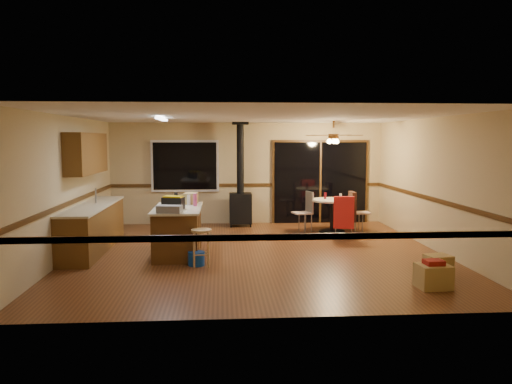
{
  "coord_description": "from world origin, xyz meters",
  "views": [
    {
      "loc": [
        -0.67,
        -9.37,
        2.17
      ],
      "look_at": [
        0.0,
        0.3,
        1.15
      ],
      "focal_mm": 35.0,
      "sensor_mm": 36.0,
      "label": 1
    }
  ],
  "objects": [
    {
      "name": "window",
      "position": [
        -1.6,
        3.45,
        1.5
      ],
      "size": [
        1.72,
        0.1,
        1.32
      ],
      "primitive_type": "cube",
      "color": "black",
      "rests_on": "ground"
    },
    {
      "name": "chair_left",
      "position": [
        1.32,
        2.18,
        0.59
      ],
      "size": [
        0.49,
        0.49,
        0.51
      ],
      "color": "tan",
      "rests_on": "ground"
    },
    {
      "name": "blue_bucket",
      "position": [
        -1.12,
        -0.86,
        0.12
      ],
      "size": [
        0.33,
        0.33,
        0.24
      ],
      "primitive_type": "cylinder",
      "rotation": [
        0.0,
        0.0,
        -0.18
      ],
      "color": "#0C3FAE",
      "rests_on": "floor"
    },
    {
      "name": "sliding_door",
      "position": [
        1.9,
        3.45,
        1.05
      ],
      "size": [
        2.52,
        0.1,
        2.1
      ],
      "primitive_type": "cube",
      "color": "black",
      "rests_on": "ground"
    },
    {
      "name": "ceiling",
      "position": [
        0.0,
        0.0,
        2.6
      ],
      "size": [
        7.0,
        7.0,
        0.0
      ],
      "primitive_type": "plane",
      "rotation": [
        3.14,
        0.0,
        0.0
      ],
      "color": "silver",
      "rests_on": "ground"
    },
    {
      "name": "glass_red",
      "position": [
        1.77,
        2.15,
        0.86
      ],
      "size": [
        0.08,
        0.08,
        0.16
      ],
      "primitive_type": "cylinder",
      "rotation": [
        0.0,
        0.0,
        0.38
      ],
      "color": "#590C14",
      "rests_on": "dining_table"
    },
    {
      "name": "countertop",
      "position": [
        -3.2,
        0.5,
        0.88
      ],
      "size": [
        0.64,
        3.04,
        0.04
      ],
      "primitive_type": "cube",
      "color": "beige",
      "rests_on": "lower_cabinets"
    },
    {
      "name": "bottle_white",
      "position": [
        -1.31,
        0.34,
        1.0
      ],
      "size": [
        0.08,
        0.08,
        0.2
      ],
      "primitive_type": "cylinder",
      "rotation": [
        0.0,
        0.0,
        0.17
      ],
      "color": "white",
      "rests_on": "kitchen_island"
    },
    {
      "name": "toolbox_yellow_lid",
      "position": [
        -1.56,
        -0.2,
        1.13
      ],
      "size": [
        0.38,
        0.27,
        0.03
      ],
      "primitive_type": "cube",
      "rotation": [
        0.0,
        0.0,
        -0.29
      ],
      "color": "gold",
      "rests_on": "toolbox_black"
    },
    {
      "name": "chair_rail",
      "position": [
        0.0,
        0.0,
        1.0
      ],
      "size": [
        7.0,
        7.0,
        0.08
      ],
      "primitive_type": null,
      "color": "#402810",
      "rests_on": "ground"
    },
    {
      "name": "glass_cream",
      "position": [
        2.1,
        2.0,
        0.85
      ],
      "size": [
        0.07,
        0.07,
        0.14
      ],
      "primitive_type": "cylinder",
      "rotation": [
        0.0,
        0.0,
        -0.22
      ],
      "color": "beige",
      "rests_on": "dining_table"
    },
    {
      "name": "lower_cabinets",
      "position": [
        -3.2,
        0.5,
        0.43
      ],
      "size": [
        0.6,
        3.0,
        0.86
      ],
      "primitive_type": "cube",
      "color": "brown",
      "rests_on": "ground"
    },
    {
      "name": "bottle_dark",
      "position": [
        -1.55,
        0.27,
        1.03
      ],
      "size": [
        0.09,
        0.09,
        0.25
      ],
      "primitive_type": "cylinder",
      "rotation": [
        0.0,
        0.0,
        -0.27
      ],
      "color": "black",
      "rests_on": "kitchen_island"
    },
    {
      "name": "dining_table",
      "position": [
        1.92,
        2.05,
        0.53
      ],
      "size": [
        0.98,
        0.98,
        0.78
      ],
      "color": "black",
      "rests_on": "ground"
    },
    {
      "name": "bottle_pink",
      "position": [
        -1.18,
        0.19,
        1.02
      ],
      "size": [
        0.1,
        0.1,
        0.24
      ],
      "primitive_type": "cylinder",
      "rotation": [
        0.0,
        0.0,
        0.43
      ],
      "color": "#D84C8C",
      "rests_on": "kitchen_island"
    },
    {
      "name": "chair_near",
      "position": [
        1.97,
        1.18,
        0.6
      ],
      "size": [
        0.52,
        0.55,
        0.7
      ],
      "color": "tan",
      "rests_on": "ground"
    },
    {
      "name": "wall_front",
      "position": [
        0.0,
        -3.5,
        1.3
      ],
      "size": [
        7.0,
        0.0,
        7.0
      ],
      "primitive_type": "plane",
      "rotation": [
        -1.57,
        0.0,
        0.0
      ],
      "color": "tan",
      "rests_on": "ground"
    },
    {
      "name": "box_corner_b",
      "position": [
        2.83,
        -1.67,
        0.15
      ],
      "size": [
        0.44,
        0.39,
        0.31
      ],
      "primitive_type": "cube",
      "rotation": [
        0.0,
        0.0,
        0.2
      ],
      "color": "#A18347",
      "rests_on": "floor"
    },
    {
      "name": "floor",
      "position": [
        0.0,
        0.0,
        0.0
      ],
      "size": [
        7.0,
        7.0,
        0.0
      ],
      "primitive_type": "plane",
      "color": "#5C3219",
      "rests_on": "ground"
    },
    {
      "name": "ceiling_fan",
      "position": [
        1.92,
        2.05,
        2.21
      ],
      "size": [
        0.24,
        0.24,
        0.55
      ],
      "color": "brown",
      "rests_on": "ceiling"
    },
    {
      "name": "box_on_island",
      "position": [
        -1.28,
        0.54,
        1.01
      ],
      "size": [
        0.29,
        0.36,
        0.22
      ],
      "primitive_type": "cube",
      "rotation": [
        0.0,
        0.0,
        -0.16
      ],
      "color": "#A18347",
      "rests_on": "kitchen_island"
    },
    {
      "name": "chair_right",
      "position": [
        2.43,
        2.11,
        0.6
      ],
      "size": [
        0.47,
        0.44,
        0.7
      ],
      "color": "tan",
      "rests_on": "ground"
    },
    {
      "name": "wood_stove",
      "position": [
        -0.2,
        3.05,
        0.73
      ],
      "size": [
        0.55,
        0.5,
        2.52
      ],
      "color": "black",
      "rests_on": "ground"
    },
    {
      "name": "toolbox_black",
      "position": [
        -1.56,
        -0.2,
        1.01
      ],
      "size": [
        0.43,
        0.3,
        0.21
      ],
      "primitive_type": "cube",
      "rotation": [
        0.0,
        0.0,
        -0.29
      ],
      "color": "black",
      "rests_on": "kitchen_island"
    },
    {
      "name": "kitchen_island",
      "position": [
        -1.5,
        0.0,
        0.45
      ],
      "size": [
        0.88,
        1.68,
        0.9
      ],
      "color": "#523114",
      "rests_on": "ground"
    },
    {
      "name": "box_small_red",
      "position": [
        2.42,
        -2.43,
        0.38
      ],
      "size": [
        0.28,
        0.24,
        0.07
      ],
      "primitive_type": "cube",
      "rotation": [
        0.0,
        0.0,
        0.06
      ],
      "color": "maroon",
      "rests_on": "box_corner_a"
    },
    {
      "name": "fluorescent_strip",
      "position": [
        -1.8,
        0.3,
        2.56
      ],
      "size": [
        0.1,
        1.2,
        0.04
      ],
      "primitive_type": "cube",
      "color": "white",
      "rests_on": "ceiling"
    },
    {
      "name": "box_under_window",
      "position": [
        -1.79,
        3.1,
        0.22
      ],
      "size": [
        0.62,
        0.54,
        0.44
      ],
      "primitive_type": "cube",
      "rotation": [
        0.0,
        0.0,
        0.18
      ],
      "color": "#A18347",
      "rests_on": "floor"
    },
    {
      "name": "wall_right",
      "position": [
        3.5,
        0.0,
        1.3
      ],
      "size": [
        0.0,
        7.0,
        7.0
      ],
      "primitive_type": "plane",
      "rotation": [
        1.57,
        0.0,
        -1.57
      ],
      "color": "tan",
      "rests_on": "ground"
    },
    {
      "name": "wall_left",
      "position": [
        -3.5,
        0.0,
        1.3
      ],
      "size": [
        0.0,
        7.0,
        7.0
      ],
      "primitive_type": "plane",
      "rotation": [
        1.57,
        0.0,
        1.57
      ],
      "color": "tan",
      "rests_on": "ground"
    },
    {
      "name": "box_corner_a",
      "position": [
        2.42,
        -2.43,
        0.17
      ],
      "size": [
        0.48,
        0.41,
        0.35
      ],
      "primitive_type": "cube",
      "rotation": [
        0.0,
        0.0,
        0.06
      ],
      "color": "#A18347",
      "rests_on": "floor"
    },
    {
      "name": "bar_stool",
      "position": [
        -1.02,
        -0.91,
        0.32
      ],
      "size": [
        0.36,
        0.36,
        0.64
      ],
      "primitive_type": "cylinder",
      "rotation": [
        0.0,
        0.0,
        -0.02
      ],
      "color": "tan",
      "rests_on": "floor"
    },
    {
      "name": "upper_cabinets",
      "position": [
        -3.33,
        0.7,
        1.9
      ],
      "size": [
        0.35,
        2.0,
        0.8
      ],
      "primitive_type": "cube",
      "color": "brown",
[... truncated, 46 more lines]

